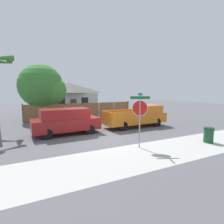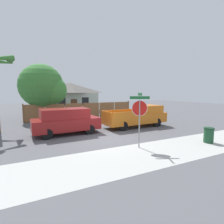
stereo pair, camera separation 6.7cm
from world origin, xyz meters
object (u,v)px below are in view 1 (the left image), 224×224
at_px(stop_sign, 140,111).
at_px(trash_bin, 209,135).
at_px(house, 69,97).
at_px(oak_tree, 43,87).
at_px(orange_pickup, 137,116).
at_px(red_suv, 66,121).

xyz_separation_m(stop_sign, trash_bin, (4.27, -1.07, -1.56)).
xyz_separation_m(house, stop_sign, (-0.74, -19.63, -0.28)).
xyz_separation_m(oak_tree, orange_pickup, (6.85, -7.29, -2.64)).
xyz_separation_m(oak_tree, trash_bin, (7.86, -13.20, -3.07)).
height_order(orange_pickup, stop_sign, stop_sign).
bearing_deg(house, oak_tree, -120.06).
height_order(oak_tree, red_suv, oak_tree).
bearing_deg(house, stop_sign, -92.17).
height_order(oak_tree, orange_pickup, oak_tree).
distance_m(stop_sign, trash_bin, 4.67).
bearing_deg(stop_sign, house, 111.71).
relative_size(orange_pickup, trash_bin, 6.18).
bearing_deg(orange_pickup, red_suv, 178.53).
height_order(house, red_suv, house).
distance_m(oak_tree, orange_pickup, 10.35).
bearing_deg(stop_sign, orange_pickup, 79.97).
bearing_deg(trash_bin, house, 99.67).
relative_size(oak_tree, trash_bin, 6.50).
bearing_deg(oak_tree, orange_pickup, -46.82).
height_order(house, orange_pickup, house).
distance_m(house, stop_sign, 19.64).
relative_size(house, trash_bin, 8.83).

